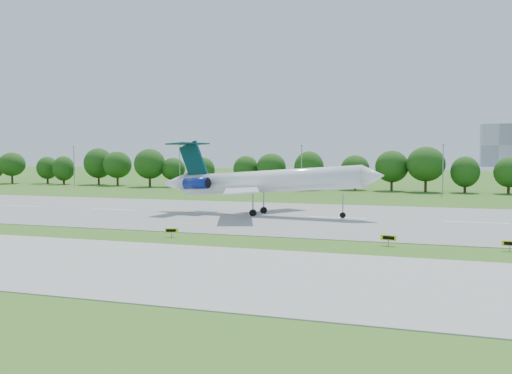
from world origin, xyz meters
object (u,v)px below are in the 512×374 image
airliner (259,181)px  service_vehicle_b (196,189)px  taxi_sign_left (172,231)px  service_vehicle_a (236,188)px

airliner → service_vehicle_b: (-33.95, 49.54, -5.07)m
airliner → taxi_sign_left: 27.05m
airliner → taxi_sign_left: airliner is taller
airliner → service_vehicle_b: bearing=129.4°
airliner → taxi_sign_left: size_ratio=25.22×
airliner → service_vehicle_a: airliner is taller
taxi_sign_left → service_vehicle_a: service_vehicle_a is taller
taxi_sign_left → service_vehicle_a: bearing=86.1°
service_vehicle_b → service_vehicle_a: bearing=-16.1°
service_vehicle_a → service_vehicle_b: bearing=135.9°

